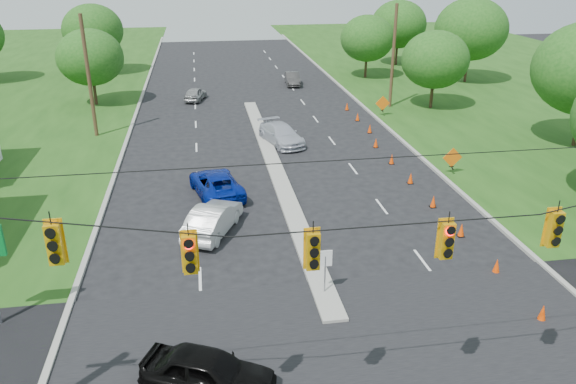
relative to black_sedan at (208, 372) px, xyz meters
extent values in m
cube|color=gray|center=(-5.30, 28.76, -0.73)|extent=(0.25, 110.00, 0.16)
cube|color=gray|center=(14.90, 28.76, -0.73)|extent=(0.25, 110.00, 0.16)
cube|color=gray|center=(4.80, 19.76, -0.73)|extent=(1.00, 34.00, 0.18)
cylinder|color=gray|center=(4.80, 4.76, 0.17)|extent=(0.06, 0.06, 1.80)
cube|color=white|center=(4.80, 4.76, 0.97)|extent=(0.55, 0.04, 0.70)
cylinder|color=black|center=(4.80, -2.24, 6.27)|extent=(24.00, 0.04, 0.04)
cube|color=#EBA40B|center=(-3.20, -2.24, 6.02)|extent=(0.34, 0.24, 1.00)
cube|color=#EBA40B|center=(-0.20, -2.24, 5.49)|extent=(0.34, 0.24, 1.00)
cube|color=#EBA40B|center=(2.80, -2.24, 5.32)|extent=(0.34, 0.24, 1.00)
cube|color=#EBA40B|center=(6.30, -2.24, 5.32)|extent=(0.34, 0.24, 1.00)
cube|color=#EBA40B|center=(9.30, -2.24, 5.40)|extent=(0.34, 0.24, 1.00)
cylinder|color=#422D1C|center=(-7.70, 28.76, 3.77)|extent=(0.28, 0.28, 9.00)
cylinder|color=#422D1C|center=(17.30, 33.76, 3.77)|extent=(0.28, 0.28, 9.00)
cone|color=#F74105|center=(12.56, 1.76, -0.38)|extent=(0.32, 0.32, 0.70)
cone|color=#F74105|center=(12.56, 5.26, -0.38)|extent=(0.32, 0.32, 0.70)
cone|color=#F74105|center=(12.56, 8.76, -0.38)|extent=(0.32, 0.32, 0.70)
cone|color=#F74105|center=(12.56, 12.26, -0.38)|extent=(0.32, 0.32, 0.70)
cone|color=#F74105|center=(12.56, 15.76, -0.38)|extent=(0.32, 0.32, 0.70)
cone|color=#F74105|center=(12.56, 19.26, -0.38)|extent=(0.32, 0.32, 0.70)
cone|color=#F74105|center=(12.56, 22.76, -0.38)|extent=(0.32, 0.32, 0.70)
cone|color=#F74105|center=(13.16, 26.26, -0.38)|extent=(0.32, 0.32, 0.70)
cone|color=#F74105|center=(13.16, 29.76, -0.38)|extent=(0.32, 0.32, 0.70)
cone|color=#F74105|center=(13.16, 33.26, -0.38)|extent=(0.32, 0.32, 0.70)
cube|color=black|center=(15.60, 16.76, -0.18)|extent=(0.06, 0.58, 0.26)
cube|color=black|center=(15.60, 16.76, -0.18)|extent=(0.06, 0.58, 0.26)
cube|color=orange|center=(15.60, 16.76, 0.42)|extent=(1.27, 0.05, 1.27)
cube|color=black|center=(15.60, 30.76, -0.18)|extent=(0.06, 0.58, 0.26)
cube|color=black|center=(15.60, 30.76, -0.18)|extent=(0.06, 0.58, 0.26)
cube|color=orange|center=(15.60, 30.76, 0.42)|extent=(1.27, 0.05, 1.27)
cylinder|color=black|center=(-9.20, 38.76, 0.53)|extent=(0.28, 0.28, 2.52)
ellipsoid|color=#194C14|center=(-9.20, 38.76, 3.61)|extent=(5.88, 5.88, 5.04)
cylinder|color=black|center=(-11.20, 53.76, 0.71)|extent=(0.28, 0.28, 2.88)
ellipsoid|color=#194C14|center=(-11.20, 53.76, 4.23)|extent=(6.72, 6.72, 5.76)
cylinder|color=black|center=(20.80, 32.76, 0.53)|extent=(0.28, 0.28, 2.52)
ellipsoid|color=#194C14|center=(20.80, 32.76, 3.61)|extent=(5.88, 5.88, 5.04)
cylinder|color=black|center=(28.80, 42.76, 0.89)|extent=(0.28, 0.28, 3.24)
ellipsoid|color=#194C14|center=(28.80, 42.76, 4.85)|extent=(7.56, 7.56, 6.48)
cylinder|color=black|center=(24.80, 53.76, 0.71)|extent=(0.28, 0.28, 2.88)
ellipsoid|color=#194C14|center=(24.80, 53.76, 4.23)|extent=(6.72, 6.72, 5.76)
cylinder|color=black|center=(18.80, 46.76, 0.53)|extent=(0.28, 0.28, 2.52)
ellipsoid|color=#194C14|center=(18.80, 46.76, 3.61)|extent=(5.88, 5.88, 5.04)
imported|color=black|center=(0.00, 0.00, 0.00)|extent=(4.63, 3.37, 1.47)
imported|color=silver|center=(0.54, 11.07, 0.02)|extent=(3.29, 4.81, 1.50)
imported|color=#051B8D|center=(0.89, 15.83, -0.02)|extent=(3.37, 5.49, 1.42)
imported|color=#B2B5C2|center=(5.97, 24.67, -0.01)|extent=(3.33, 5.33, 1.44)
imported|color=gray|center=(-0.14, 39.08, -0.10)|extent=(2.43, 3.95, 1.26)
imported|color=#323130|center=(10.09, 44.41, -0.08)|extent=(1.63, 4.06, 1.31)
camera|label=1|loc=(0.27, -14.20, 12.09)|focal=35.00mm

